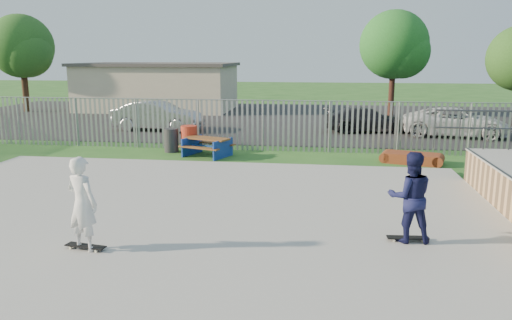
# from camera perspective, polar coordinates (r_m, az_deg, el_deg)

# --- Properties ---
(ground) EXTENTS (120.00, 120.00, 0.00)m
(ground) POSITION_cam_1_polar(r_m,az_deg,el_deg) (11.53, -9.81, -7.17)
(ground) COLOR #265B1F
(ground) RESTS_ON ground
(concrete_slab) EXTENTS (15.00, 12.00, 0.15)m
(concrete_slab) POSITION_cam_1_polar(r_m,az_deg,el_deg) (11.50, -9.82, -6.81)
(concrete_slab) COLOR #A4A49F
(concrete_slab) RESTS_ON ground
(fence) EXTENTS (26.04, 16.02, 2.00)m
(fence) POSITION_cam_1_polar(r_m,az_deg,el_deg) (15.39, -1.25, 1.68)
(fence) COLOR gray
(fence) RESTS_ON ground
(picnic_table) EXTENTS (2.05, 1.88, 0.71)m
(picnic_table) POSITION_cam_1_polar(r_m,az_deg,el_deg) (18.79, -5.59, 1.52)
(picnic_table) COLOR brown
(picnic_table) RESTS_ON ground
(funbox) EXTENTS (1.96, 1.36, 0.36)m
(funbox) POSITION_cam_1_polar(r_m,az_deg,el_deg) (18.37, 17.37, 0.21)
(funbox) COLOR maroon
(funbox) RESTS_ON ground
(trash_bin_red) EXTENTS (0.63, 0.63, 1.04)m
(trash_bin_red) POSITION_cam_1_polar(r_m,az_deg,el_deg) (19.62, -7.64, 2.39)
(trash_bin_red) COLOR #AC2D1A
(trash_bin_red) RESTS_ON ground
(trash_bin_grey) EXTENTS (0.56, 0.56, 0.93)m
(trash_bin_grey) POSITION_cam_1_polar(r_m,az_deg,el_deg) (19.81, -9.65, 2.24)
(trash_bin_grey) COLOR #28292B
(trash_bin_grey) RESTS_ON ground
(parking_lot) EXTENTS (40.00, 18.00, 0.02)m
(parking_lot) POSITION_cam_1_polar(r_m,az_deg,el_deg) (29.79, 1.22, 4.74)
(parking_lot) COLOR black
(parking_lot) RESTS_ON ground
(car_silver) EXTENTS (4.54, 1.85, 1.47)m
(car_silver) POSITION_cam_1_polar(r_m,az_deg,el_deg) (25.49, -11.17, 4.98)
(car_silver) COLOR #A3A3A8
(car_silver) RESTS_ON parking_lot
(car_dark) EXTENTS (4.34, 2.34, 1.19)m
(car_dark) POSITION_cam_1_polar(r_m,az_deg,el_deg) (25.14, 12.54, 4.52)
(car_dark) COLOR black
(car_dark) RESTS_ON parking_lot
(car_white) EXTENTS (5.04, 2.90, 1.32)m
(car_white) POSITION_cam_1_polar(r_m,az_deg,el_deg) (24.96, 21.91, 4.04)
(car_white) COLOR silver
(car_white) RESTS_ON parking_lot
(building) EXTENTS (10.40, 6.40, 3.20)m
(building) POSITION_cam_1_polar(r_m,az_deg,el_deg) (35.32, -11.13, 8.26)
(building) COLOR beige
(building) RESTS_ON ground
(tree_left) EXTENTS (4.12, 4.12, 6.35)m
(tree_left) POSITION_cam_1_polar(r_m,az_deg,el_deg) (36.75, -25.24, 11.66)
(tree_left) COLOR #412A1A
(tree_left) RESTS_ON ground
(tree_mid) EXTENTS (4.17, 4.17, 6.43)m
(tree_mid) POSITION_cam_1_polar(r_m,az_deg,el_deg) (32.34, 15.50, 12.56)
(tree_mid) COLOR #3C2018
(tree_mid) RESTS_ON ground
(skateboard_a) EXTENTS (0.81, 0.26, 0.08)m
(skateboard_a) POSITION_cam_1_polar(r_m,az_deg,el_deg) (10.38, 16.92, -8.61)
(skateboard_a) COLOR black
(skateboard_a) RESTS_ON concrete_slab
(skateboard_b) EXTENTS (0.82, 0.33, 0.08)m
(skateboard_b) POSITION_cam_1_polar(r_m,az_deg,el_deg) (10.05, -18.89, -9.41)
(skateboard_b) COLOR black
(skateboard_b) RESTS_ON concrete_slab
(skater_navy) EXTENTS (0.92, 0.74, 1.79)m
(skater_navy) POSITION_cam_1_polar(r_m,az_deg,el_deg) (10.12, 17.21, -4.06)
(skater_navy) COLOR #151741
(skater_navy) RESTS_ON concrete_slab
(skater_white) EXTENTS (0.76, 0.62, 1.79)m
(skater_white) POSITION_cam_1_polar(r_m,az_deg,el_deg) (9.78, -19.23, -4.73)
(skater_white) COLOR silver
(skater_white) RESTS_ON concrete_slab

